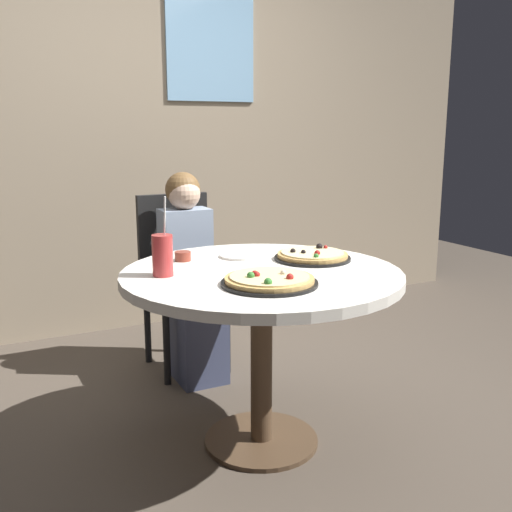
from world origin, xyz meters
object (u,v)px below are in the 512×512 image
pizza_veggie (269,280)px  soda_cup (163,255)px  plate_small (240,256)px  pizza_cheese (312,256)px  dining_table (262,297)px  diner_child (191,287)px  chair_wooden (179,271)px  sauce_bowl (183,256)px

pizza_veggie → soda_cup: bearing=135.1°
pizza_veggie → plate_small: bearing=77.4°
pizza_veggie → pizza_cheese: size_ratio=1.08×
dining_table → pizza_veggie: (-0.07, -0.21, 0.12)m
pizza_veggie → soda_cup: (-0.30, 0.30, 0.06)m
dining_table → pizza_cheese: size_ratio=3.41×
dining_table → diner_child: bearing=90.0°
chair_wooden → pizza_veggie: 1.23m
soda_cup → sauce_bowl: 0.27m
dining_table → sauce_bowl: 0.40m
soda_cup → sauce_bowl: soda_cup is taller
diner_child → pizza_cheese: diner_child is taller
chair_wooden → diner_child: 0.19m
pizza_veggie → sauce_bowl: size_ratio=5.07×
chair_wooden → soda_cup: size_ratio=3.09×
pizza_cheese → sauce_bowl: 0.56m
dining_table → pizza_cheese: (0.29, 0.08, 0.12)m
diner_child → pizza_cheese: (0.29, -0.73, 0.28)m
plate_small → pizza_veggie: bearing=-102.6°
dining_table → soda_cup: (-0.38, 0.10, 0.19)m
pizza_veggie → soda_cup: size_ratio=1.16×
soda_cup → plate_small: 0.45m
pizza_veggie → diner_child: bearing=85.8°
dining_table → pizza_veggie: bearing=-109.8°
chair_wooden → plate_small: (0.03, -0.72, 0.22)m
dining_table → plate_small: size_ratio=6.24×
chair_wooden → soda_cup: bearing=-112.7°
pizza_veggie → sauce_bowl: (-0.15, 0.52, 0.00)m
chair_wooden → pizza_veggie: bearing=-93.5°
sauce_bowl → plate_small: (0.25, -0.04, -0.02)m
pizza_veggie → plate_small: 0.49m
chair_wooden → pizza_cheese: (0.29, -0.91, 0.24)m
chair_wooden → dining_table: bearing=-90.0°
chair_wooden → soda_cup: soda_cup is taller
soda_cup → sauce_bowl: bearing=53.8°
diner_child → plate_small: bearing=-86.5°
soda_cup → plate_small: bearing=23.4°
dining_table → diner_child: size_ratio=1.04×
pizza_cheese → soda_cup: (-0.67, 0.01, 0.06)m
chair_wooden → diner_child: size_ratio=0.88×
dining_table → chair_wooden: size_ratio=1.18×
soda_cup → pizza_veggie: bearing=-44.9°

